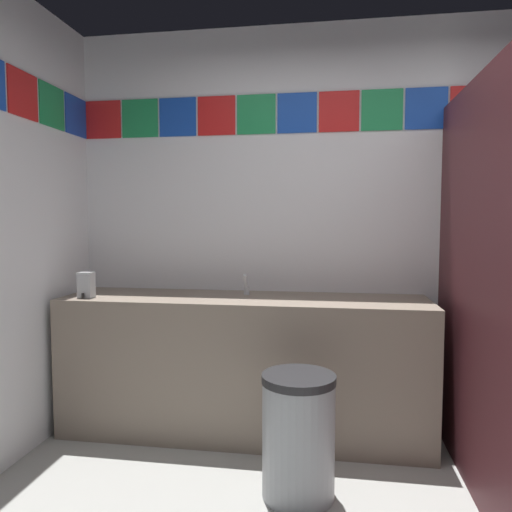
{
  "coord_description": "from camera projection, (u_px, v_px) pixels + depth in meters",
  "views": [
    {
      "loc": [
        -0.32,
        -1.5,
        1.34
      ],
      "look_at": [
        -0.73,
        1.09,
        1.15
      ],
      "focal_mm": 33.26,
      "sensor_mm": 36.0,
      "label": 1
    }
  ],
  "objects": [
    {
      "name": "faucet_center",
      "position": [
        246.0,
        287.0,
        3.06
      ],
      "size": [
        0.04,
        0.1,
        0.14
      ],
      "color": "silver",
      "rests_on": "vanity_counter"
    },
    {
      "name": "soap_dispenser",
      "position": [
        86.0,
        285.0,
        2.95
      ],
      "size": [
        0.09,
        0.09,
        0.16
      ],
      "color": "#B7BABF",
      "rests_on": "vanity_counter"
    },
    {
      "name": "trash_bin",
      "position": [
        298.0,
        435.0,
        2.31
      ],
      "size": [
        0.36,
        0.36,
        0.61
      ],
      "color": "#999EA3",
      "rests_on": "ground_plane"
    },
    {
      "name": "wall_back",
      "position": [
        379.0,
        225.0,
        3.14
      ],
      "size": [
        4.09,
        0.09,
        2.64
      ],
      "color": "silver",
      "rests_on": "ground_plane"
    },
    {
      "name": "vanity_counter",
      "position": [
        244.0,
        364.0,
        3.01
      ],
      "size": [
        2.28,
        0.58,
        0.87
      ],
      "color": "gray",
      "rests_on": "ground_plane"
    }
  ]
}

